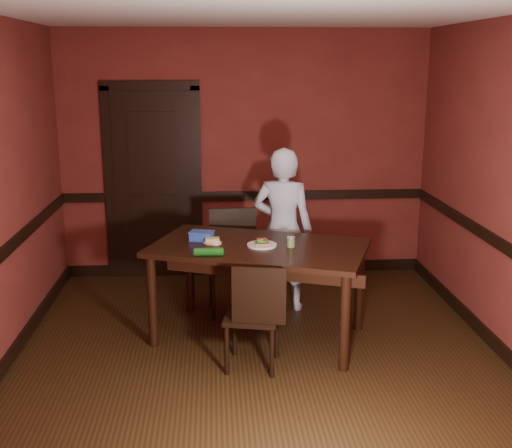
{
  "coord_description": "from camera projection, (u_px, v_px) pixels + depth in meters",
  "views": [
    {
      "loc": [
        -0.34,
        -4.74,
        2.34
      ],
      "look_at": [
        0.0,
        0.35,
        1.05
      ],
      "focal_mm": 45.0,
      "sensor_mm": 36.0,
      "label": 1
    }
  ],
  "objects": [
    {
      "name": "chair_far",
      "position": [
        233.0,
        263.0,
        6.08
      ],
      "size": [
        0.48,
        0.48,
        0.98
      ],
      "primitive_type": null,
      "rotation": [
        0.0,
        0.0,
        0.05
      ],
      "color": "black",
      "rests_on": "floor"
    },
    {
      "name": "ceiling",
      "position": [
        259.0,
        10.0,
        4.52
      ],
      "size": [
        4.0,
        4.5,
        0.01
      ],
      "primitive_type": "cube",
      "color": "silver",
      "rests_on": "ground"
    },
    {
      "name": "cheese_saucer",
      "position": [
        212.0,
        241.0,
        5.48
      ],
      "size": [
        0.16,
        0.16,
        0.05
      ],
      "rotation": [
        0.0,
        0.0,
        -0.1
      ],
      "color": "silver",
      "rests_on": "dining_table"
    },
    {
      "name": "wall_back",
      "position": [
        244.0,
        155.0,
        7.03
      ],
      "size": [
        4.0,
        0.02,
        2.7
      ],
      "primitive_type": "cube",
      "color": "maroon",
      "rests_on": "ground"
    },
    {
      "name": "baseboard_back",
      "position": [
        245.0,
        268.0,
        7.33
      ],
      "size": [
        4.0,
        0.03,
        0.12
      ],
      "primitive_type": "cube",
      "color": "black",
      "rests_on": "ground"
    },
    {
      "name": "baseboard_right",
      "position": [
        498.0,
        346.0,
        5.3
      ],
      "size": [
        0.03,
        4.5,
        0.12
      ],
      "primitive_type": "cube",
      "color": "black",
      "rests_on": "ground"
    },
    {
      "name": "dado_back",
      "position": [
        245.0,
        196.0,
        7.12
      ],
      "size": [
        4.0,
        0.03,
        0.1
      ],
      "primitive_type": "cube",
      "color": "black",
      "rests_on": "ground"
    },
    {
      "name": "floor",
      "position": [
        259.0,
        360.0,
        5.18
      ],
      "size": [
        4.0,
        4.5,
        0.01
      ],
      "primitive_type": "cube",
      "color": "black",
      "rests_on": "ground"
    },
    {
      "name": "dining_table",
      "position": [
        259.0,
        292.0,
        5.53
      ],
      "size": [
        2.02,
        1.55,
        0.83
      ],
      "primitive_type": "cube",
      "rotation": [
        0.0,
        0.0,
        -0.35
      ],
      "color": "black",
      "rests_on": "floor"
    },
    {
      "name": "door",
      "position": [
        153.0,
        180.0,
        6.99
      ],
      "size": [
        1.05,
        0.07,
        2.2
      ],
      "color": "black",
      "rests_on": "ground"
    },
    {
      "name": "sauce_jar",
      "position": [
        291.0,
        242.0,
        5.37
      ],
      "size": [
        0.07,
        0.07,
        0.08
      ],
      "rotation": [
        0.0,
        0.0,
        -0.38
      ],
      "color": "#5F8741",
      "rests_on": "dining_table"
    },
    {
      "name": "baseboard_left",
      "position": [
        7.0,
        361.0,
        5.04
      ],
      "size": [
        0.03,
        4.5,
        0.12
      ],
      "primitive_type": "cube",
      "color": "black",
      "rests_on": "ground"
    },
    {
      "name": "food_tub",
      "position": [
        202.0,
        236.0,
        5.56
      ],
      "size": [
        0.23,
        0.19,
        0.08
      ],
      "rotation": [
        0.0,
        0.0,
        -0.3
      ],
      "color": "blue",
      "rests_on": "dining_table"
    },
    {
      "name": "wrapped_veg",
      "position": [
        209.0,
        252.0,
        5.13
      ],
      "size": [
        0.24,
        0.07,
        0.07
      ],
      "primitive_type": "cylinder",
      "rotation": [
        0.0,
        1.57,
        -0.03
      ],
      "color": "#134D12",
      "rests_on": "dining_table"
    },
    {
      "name": "dado_right",
      "position": [
        508.0,
        249.0,
        5.09
      ],
      "size": [
        0.03,
        4.5,
        0.1
      ],
      "primitive_type": "cube",
      "color": "black",
      "rests_on": "ground"
    },
    {
      "name": "person",
      "position": [
        283.0,
        229.0,
        6.14
      ],
      "size": [
        0.66,
        0.53,
        1.57
      ],
      "primitive_type": "imported",
      "rotation": [
        0.0,
        0.0,
        2.84
      ],
      "color": "silver",
      "rests_on": "floor"
    },
    {
      "name": "sandwich_plate",
      "position": [
        262.0,
        244.0,
        5.41
      ],
      "size": [
        0.25,
        0.25,
        0.06
      ],
      "rotation": [
        0.0,
        0.0,
        -0.3
      ],
      "color": "silver",
      "rests_on": "dining_table"
    },
    {
      "name": "chair_near",
      "position": [
        252.0,
        314.0,
        4.99
      ],
      "size": [
        0.48,
        0.48,
        0.88
      ],
      "primitive_type": null,
      "rotation": [
        0.0,
        0.0,
        2.93
      ],
      "color": "black",
      "rests_on": "floor"
    },
    {
      "name": "wall_front",
      "position": [
        298.0,
        306.0,
        2.68
      ],
      "size": [
        4.0,
        0.02,
        2.7
      ],
      "primitive_type": "cube",
      "color": "maroon",
      "rests_on": "ground"
    }
  ]
}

